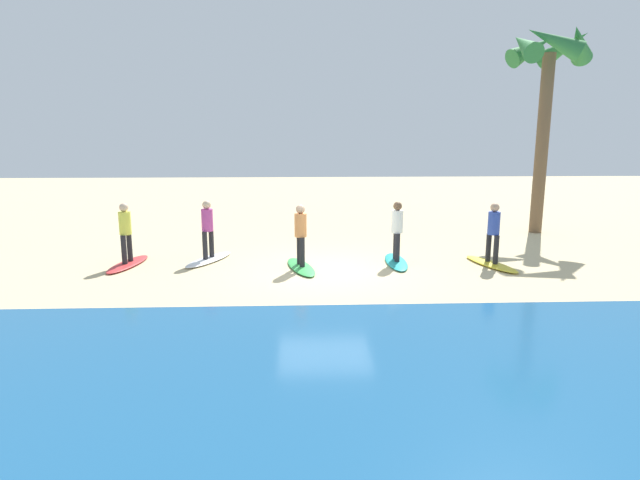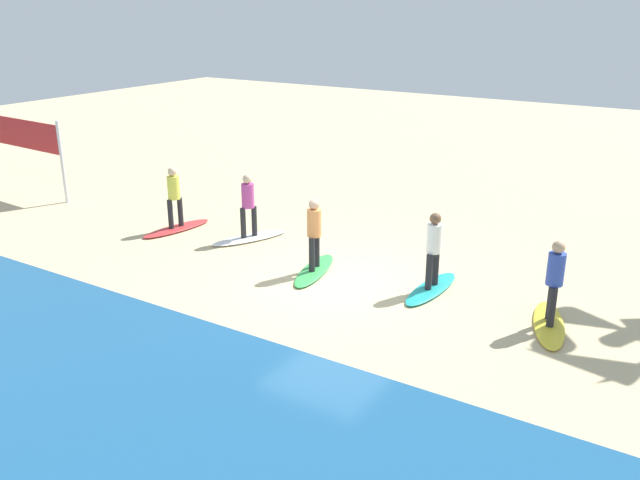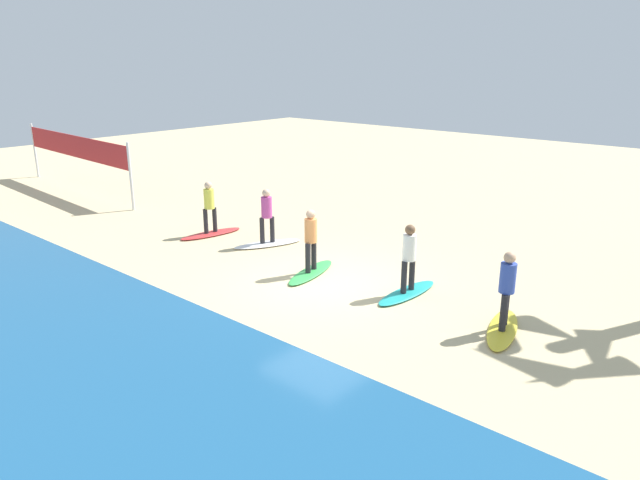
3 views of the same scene
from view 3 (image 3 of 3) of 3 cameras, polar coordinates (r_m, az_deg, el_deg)
name	(u,v)px [view 3 (image 3 of 3)]	position (r m, az deg, el deg)	size (l,w,h in m)	color
ground_plane	(322,283)	(14.71, 0.23, -4.17)	(60.00, 60.00, 0.00)	#CCB789
surfboard_yellow	(502,329)	(12.75, 17.36, -8.30)	(2.10, 0.56, 0.09)	yellow
surfer_yellow	(507,284)	(12.37, 17.77, -4.15)	(0.32, 0.45, 1.64)	#232328
surfboard_teal	(407,293)	(14.13, 8.49, -5.10)	(2.10, 0.56, 0.09)	teal
surfer_teal	(409,253)	(13.78, 8.67, -1.29)	(0.32, 0.46, 1.64)	#232328
surfboard_green	(311,272)	(15.27, -0.88, -3.16)	(2.10, 0.56, 0.09)	green
surfer_green	(311,236)	(14.95, -0.90, 0.40)	(0.32, 0.45, 1.64)	#232328
surfboard_white	(268,244)	(17.63, -5.13, -0.38)	(2.10, 0.56, 0.09)	white
surfer_white	(267,212)	(17.36, -5.22, 2.74)	(0.32, 0.43, 1.64)	#232328
surfboard_red	(211,234)	(18.91, -10.58, 0.62)	(2.10, 0.56, 0.09)	red
surfer_red	(209,203)	(18.66, -10.75, 3.54)	(0.32, 0.46, 1.64)	#232328
volleyball_net	(75,149)	(26.43, -22.76, 8.18)	(9.08, 0.63, 2.50)	silver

